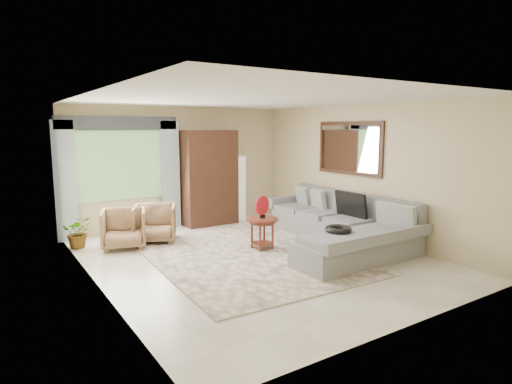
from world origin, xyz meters
TOP-DOWN VIEW (x-y plane):
  - ground at (0.00, 0.00)m, footprint 6.00×6.00m
  - area_rug at (-0.08, 0.15)m, footprint 3.19×4.14m
  - sectional_sofa at (1.78, -0.18)m, footprint 2.30×3.46m
  - tv_screen at (2.05, -0.15)m, footprint 0.14×0.74m
  - garden_hose at (1.00, -0.91)m, footprint 0.43×0.43m
  - coffee_table at (0.39, 0.36)m, footprint 0.57×0.57m
  - red_disc at (0.39, 0.36)m, footprint 0.33×0.11m
  - armchair_left at (-1.64, 1.82)m, footprint 0.96×0.97m
  - armchair_right at (-1.03, 1.92)m, footprint 1.02×1.03m
  - potted_plant at (-2.33, 2.27)m, footprint 0.60×0.55m
  - armoire at (0.55, 2.72)m, footprint 1.20×0.55m
  - floor_lamp at (1.35, 2.78)m, footprint 0.24×0.24m
  - window at (-1.35, 2.97)m, footprint 1.80×0.04m
  - curtain_left at (-2.40, 2.88)m, footprint 0.40×0.08m
  - curtain_right at (-0.30, 2.88)m, footprint 0.40×0.08m
  - valance at (-1.35, 2.90)m, footprint 2.40×0.12m
  - wall_mirror at (2.46, 0.35)m, footprint 0.05×1.70m

SIDE VIEW (x-z plane):
  - ground at x=0.00m, z-range 0.00..0.00m
  - area_rug at x=-0.08m, z-range 0.00..0.02m
  - sectional_sofa at x=1.78m, z-range -0.17..0.73m
  - potted_plant at x=-2.33m, z-range 0.00..0.58m
  - coffee_table at x=0.39m, z-range 0.01..0.59m
  - armchair_left at x=-1.64m, z-range 0.00..0.71m
  - armchair_right at x=-1.03m, z-range 0.00..0.71m
  - garden_hose at x=1.00m, z-range 0.50..0.59m
  - tv_screen at x=2.05m, z-range 0.48..0.96m
  - floor_lamp at x=1.35m, z-range 0.00..1.50m
  - red_disc at x=0.39m, z-range 0.63..0.97m
  - armoire at x=0.55m, z-range 0.00..2.10m
  - curtain_left at x=-2.40m, z-range 0.00..2.30m
  - curtain_right at x=-0.30m, z-range 0.00..2.30m
  - window at x=-1.35m, z-range 0.70..2.10m
  - wall_mirror at x=2.46m, z-range 1.22..2.27m
  - valance at x=-1.35m, z-range 2.12..2.38m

